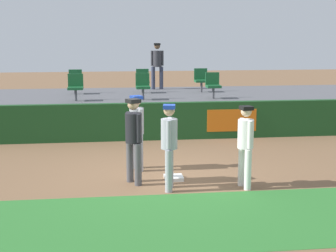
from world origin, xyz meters
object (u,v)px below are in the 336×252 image
seat_back_right (201,79)px  player_umpire (134,135)px  player_runner_visitor (137,127)px  seat_front_right (213,84)px  seat_back_left (75,80)px  first_base (174,178)px  seat_back_center (143,80)px  player_fielder_home (245,141)px  seat_front_center (143,85)px  player_coach_visitor (169,141)px  seat_front_left (76,86)px  spectator_hooded (157,63)px

seat_back_right → player_umpire: bearing=-110.8°
player_runner_visitor → seat_front_right: (2.78, 4.68, 0.48)m
player_runner_visitor → seat_back_left: 6.72m
first_base → player_umpire: (-0.87, -0.17, 1.01)m
player_umpire → seat_back_center: seat_back_center is taller
player_fielder_home → seat_back_center: (-1.48, 8.11, 0.51)m
player_fielder_home → seat_back_center: size_ratio=2.02×
seat_front_center → seat_back_right: same height
seat_front_center → player_coach_visitor: bearing=-89.5°
player_coach_visitor → seat_back_right: (2.19, 8.07, 0.48)m
player_runner_visitor → seat_back_center: seat_back_center is taller
seat_back_center → seat_back_right: bearing=0.0°
first_base → seat_front_left: (-2.36, 5.58, 1.45)m
player_fielder_home → seat_back_right: size_ratio=2.02×
seat_front_left → player_coach_visitor: bearing=-70.9°
player_coach_visitor → seat_front_right: seat_front_right is taller
player_coach_visitor → seat_back_left: (-2.28, 8.07, 0.48)m
seat_front_right → spectator_hooded: bearing=118.1°
seat_front_left → seat_back_right: 4.72m
first_base → seat_back_center: seat_back_center is taller
player_runner_visitor → seat_back_center: size_ratio=2.07×
first_base → seat_front_center: (-0.24, 5.58, 1.45)m
seat_back_right → seat_front_left: bearing=-157.6°
seat_front_left → seat_back_right: (4.36, 1.80, -0.00)m
player_fielder_home → first_base: bearing=-127.2°
seat_front_center → seat_back_left: bearing=141.0°
player_umpire → seat_back_right: size_ratio=2.15×
first_base → player_fielder_home: player_fielder_home is taller
player_coach_visitor → seat_back_right: size_ratio=2.08×
player_coach_visitor → first_base: bearing=175.3°
first_base → player_runner_visitor: 1.51m
player_coach_visitor → seat_front_right: bearing=170.9°
seat_front_center → spectator_hooded: size_ratio=0.49×
first_base → spectator_hooded: size_ratio=0.23×
player_umpire → seat_front_center: 5.81m
seat_back_left → spectator_hooded: 3.21m
seat_front_center → seat_back_center: bearing=85.8°
seat_back_right → player_coach_visitor: bearing=-105.2°
player_runner_visitor → seat_front_right: bearing=126.7°
player_runner_visitor → seat_front_left: (-1.63, 4.68, 0.48)m
player_coach_visitor → seat_front_right: (2.23, 6.27, 0.48)m
seat_front_left → seat_front_right: bearing=-0.0°
seat_back_center → first_base: bearing=-89.1°
seat_back_center → player_coach_visitor: bearing=-90.5°
seat_front_right → player_runner_visitor: bearing=-120.8°
player_coach_visitor → seat_front_left: bearing=-150.4°
seat_front_center → player_runner_visitor: bearing=-96.0°
player_umpire → spectator_hooded: 8.78m
player_runner_visitor → seat_back_center: 6.52m
seat_back_center → player_runner_visitor: bearing=-95.5°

